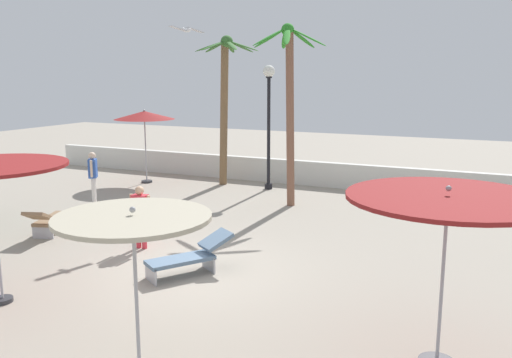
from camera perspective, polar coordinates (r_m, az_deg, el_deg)
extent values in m
plane|color=#9E9384|center=(11.78, -7.06, -9.60)|extent=(56.00, 56.00, 0.00)
cube|color=silver|center=(20.35, 7.48, 0.47)|extent=(25.20, 0.30, 0.92)
cylinder|color=#333338|center=(21.45, -11.41, -0.25)|extent=(0.42, 0.42, 0.08)
cylinder|color=#A5A5AD|center=(21.25, -11.54, 2.95)|extent=(0.05, 0.05, 2.50)
cone|color=maroon|center=(21.11, -11.68, 6.60)|extent=(2.30, 2.30, 0.31)
sphere|color=#99999E|center=(21.10, -11.69, 7.07)|extent=(0.08, 0.08, 0.08)
cylinder|color=#A5A5AD|center=(8.11, 19.00, -10.37)|extent=(0.05, 0.05, 2.50)
cylinder|color=maroon|center=(7.76, 19.56, -1.86)|extent=(2.75, 2.75, 0.06)
sphere|color=#99999E|center=(7.73, 19.62, -0.94)|extent=(0.08, 0.08, 0.08)
cylinder|color=#A5A5AD|center=(7.41, -12.45, -12.66)|extent=(0.05, 0.05, 2.36)
cylinder|color=#B7AD93|center=(7.03, -12.84, -3.97)|extent=(2.00, 2.00, 0.06)
sphere|color=#99999E|center=(7.01, -12.87, -3.17)|extent=(0.08, 0.08, 0.08)
cylinder|color=#333338|center=(11.21, -25.11, -11.45)|extent=(0.36, 0.36, 0.08)
cylinder|color=brown|center=(17.00, 3.61, 6.22)|extent=(0.36, 0.25, 5.46)
sphere|color=#2B8626|center=(17.03, 3.36, 15.42)|extent=(0.39, 0.39, 0.39)
ellipsoid|color=#2B8626|center=(16.91, 5.50, 14.65)|extent=(1.17, 0.41, 0.61)
ellipsoid|color=#2B8626|center=(17.46, 4.88, 14.54)|extent=(0.66, 1.13, 0.61)
ellipsoid|color=#2B8626|center=(17.64, 3.10, 14.52)|extent=(0.72, 1.11, 0.61)
ellipsoid|color=#2B8626|center=(17.31, 1.44, 14.60)|extent=(1.17, 0.32, 0.61)
ellipsoid|color=#2B8626|center=(16.72, 1.42, 14.74)|extent=(0.88, 1.02, 0.61)
ellipsoid|color=#2B8626|center=(16.39, 3.29, 14.80)|extent=(0.58, 1.15, 0.61)
cylinder|color=brown|center=(20.34, -3.39, 6.76)|extent=(0.43, 0.28, 5.30)
sphere|color=#376B2E|center=(20.26, -3.10, 14.24)|extent=(0.45, 0.45, 0.45)
ellipsoid|color=#376B2E|center=(20.04, -1.39, 13.85)|extent=(1.21, 0.35, 0.44)
ellipsoid|color=#376B2E|center=(20.60, -1.64, 13.76)|extent=(0.73, 1.15, 0.44)
ellipsoid|color=#376B2E|center=(20.85, -2.72, 13.72)|extent=(0.51, 1.20, 0.44)
ellipsoid|color=#376B2E|center=(20.71, -4.28, 13.72)|extent=(1.19, 0.60, 0.44)
ellipsoid|color=#376B2E|center=(20.39, -4.84, 13.76)|extent=(1.20, 0.50, 0.44)
ellipsoid|color=#376B2E|center=(19.83, -4.44, 13.85)|extent=(0.58, 1.19, 0.44)
ellipsoid|color=#376B2E|center=(19.65, -2.60, 13.90)|extent=(0.96, 1.01, 0.44)
cylinder|color=black|center=(19.83, 1.32, -0.76)|extent=(0.28, 0.28, 0.20)
cylinder|color=black|center=(19.53, 1.34, 4.74)|extent=(0.12, 0.12, 4.03)
cylinder|color=black|center=(19.42, 1.37, 10.66)|extent=(0.22, 0.22, 0.06)
sphere|color=white|center=(19.42, 1.37, 11.28)|extent=(0.42, 0.42, 0.42)
cube|color=#B7B7BC|center=(11.24, -11.01, -9.78)|extent=(0.48, 0.34, 0.35)
cube|color=#B7B7BC|center=(11.73, -5.01, -8.73)|extent=(0.48, 0.34, 0.35)
cube|color=slate|center=(11.41, -7.97, -8.43)|extent=(1.23, 1.47, 0.08)
cube|color=slate|center=(11.66, -4.24, -6.39)|extent=(0.80, 0.83, 0.34)
cube|color=#B7B7BC|center=(16.00, -19.44, -3.97)|extent=(0.53, 0.22, 0.35)
cube|color=#B7B7BC|center=(14.87, -21.52, -5.21)|extent=(0.53, 0.22, 0.35)
cube|color=#8C6B4C|center=(15.39, -20.48, -3.94)|extent=(0.98, 1.50, 0.08)
cube|color=#8C6B4C|center=(14.60, -21.98, -3.63)|extent=(0.72, 0.77, 0.34)
cylinder|color=silver|center=(18.40, -16.65, -1.11)|extent=(0.12, 0.12, 0.85)
cylinder|color=silver|center=(18.25, -16.73, -1.21)|extent=(0.12, 0.12, 0.85)
cube|color=#3359B2|center=(18.19, -16.81, 1.07)|extent=(0.39, 0.43, 0.60)
sphere|color=beige|center=(18.13, -16.88, 2.37)|extent=(0.23, 0.23, 0.23)
cylinder|color=beige|center=(18.42, -16.69, 1.29)|extent=(0.08, 0.08, 0.54)
cylinder|color=beige|center=(17.96, -16.95, 1.04)|extent=(0.08, 0.08, 0.54)
cylinder|color=#D8333F|center=(13.38, -12.29, -5.51)|extent=(0.12, 0.12, 0.77)
cylinder|color=#D8333F|center=(13.30, -11.70, -5.59)|extent=(0.12, 0.12, 0.77)
cube|color=#D8333F|center=(13.17, -12.11, -2.79)|extent=(0.38, 0.27, 0.55)
sphere|color=tan|center=(13.09, -12.17, -1.19)|extent=(0.21, 0.21, 0.21)
cylinder|color=tan|center=(13.29, -12.99, -2.59)|extent=(0.08, 0.08, 0.49)
cylinder|color=tan|center=(13.04, -11.21, -2.77)|extent=(0.08, 0.08, 0.49)
ellipsoid|color=white|center=(15.81, -7.28, 15.29)|extent=(0.34, 0.21, 0.12)
sphere|color=white|center=(15.94, -7.70, 15.35)|extent=(0.10, 0.10, 0.10)
cube|color=silver|center=(15.61, -8.15, 15.40)|extent=(0.31, 0.62, 0.13)
cube|color=silver|center=(16.01, -6.43, 15.32)|extent=(0.31, 0.62, 0.13)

